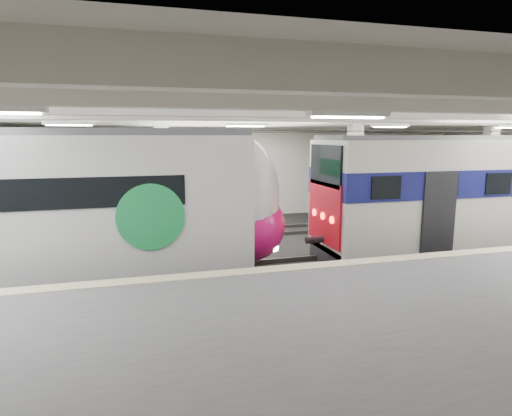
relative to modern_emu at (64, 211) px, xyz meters
name	(u,v)px	position (x,y,z in m)	size (l,w,h in m)	color
station_hall	(277,181)	(6.05, -1.74, 0.91)	(36.00, 24.00, 5.75)	black
modern_emu	(64,211)	(0.00, 0.00, 0.00)	(14.91, 3.08, 4.76)	silver
older_rer	(488,192)	(15.22, 0.00, 0.05)	(13.87, 3.06, 4.56)	beige
far_train	(34,190)	(-1.96, 5.50, 0.05)	(14.69, 3.70, 4.63)	silver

